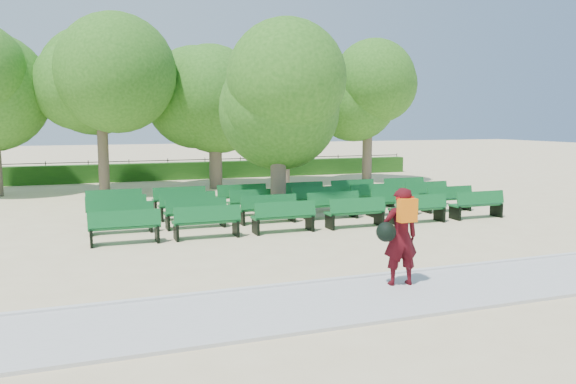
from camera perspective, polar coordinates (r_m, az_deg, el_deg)
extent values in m
plane|color=beige|center=(16.95, -1.71, -3.31)|extent=(120.00, 120.00, 0.00)
cube|color=beige|center=(10.39, 11.53, -10.16)|extent=(30.00, 2.20, 0.06)
cube|color=silver|center=(11.34, 8.46, -8.50)|extent=(30.00, 0.12, 0.10)
cube|color=#1E4C13|center=(30.39, -10.11, 2.15)|extent=(26.00, 0.70, 0.90)
cube|color=#105C25|center=(18.16, 0.43, -1.18)|extent=(1.80, 0.64, 0.06)
cube|color=#105C25|center=(17.93, 0.66, -0.50)|extent=(1.77, 0.28, 0.41)
cylinder|color=brown|center=(18.08, -1.00, 1.72)|extent=(0.50, 0.50, 2.72)
ellipsoid|color=#35711E|center=(18.01, -1.02, 9.53)|extent=(3.99, 3.99, 3.60)
imported|color=#3F090E|center=(10.65, 11.36, -4.46)|extent=(0.72, 0.52, 1.83)
cube|color=orange|center=(10.39, 12.03, -1.83)|extent=(0.34, 0.17, 0.43)
sphere|color=black|center=(10.41, 9.94, -4.02)|extent=(0.37, 0.37, 0.37)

